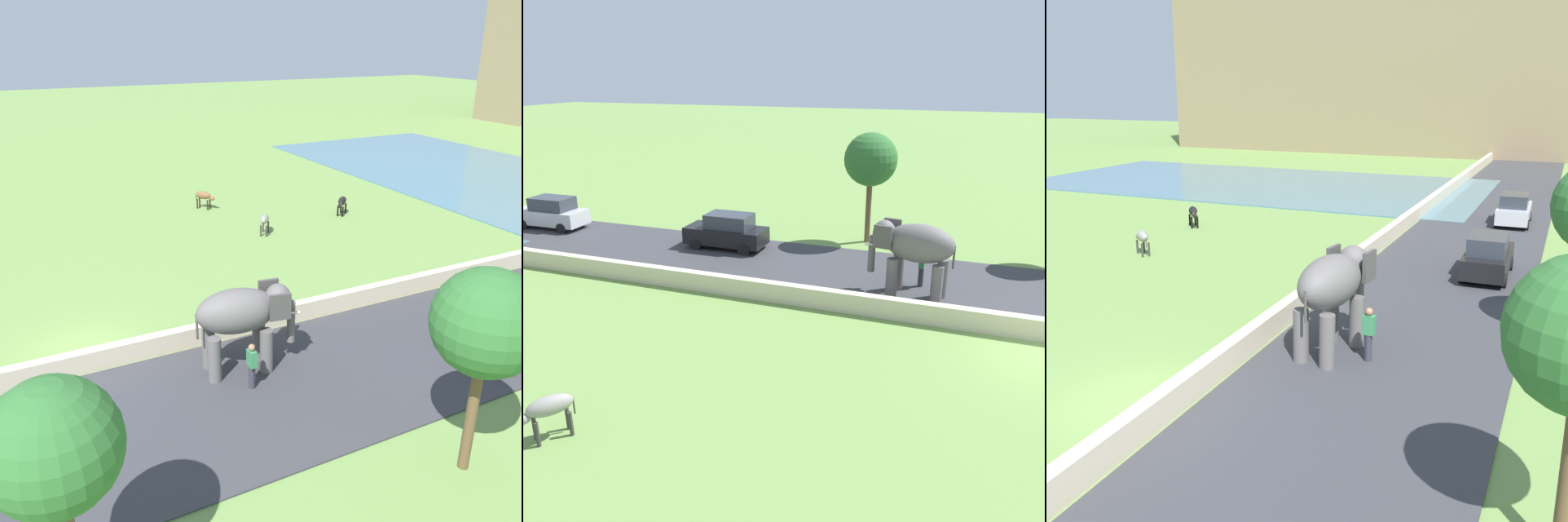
{
  "view_description": "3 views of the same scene",
  "coord_description": "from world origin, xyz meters",
  "views": [
    {
      "loc": [
        18.26,
        -2.04,
        10.52
      ],
      "look_at": [
        -0.64,
        7.38,
        1.98
      ],
      "focal_mm": 38.69,
      "sensor_mm": 36.0,
      "label": 1
    },
    {
      "loc": [
        -17.37,
        2.32,
        8.53
      ],
      "look_at": [
        1.3,
        9.22,
        1.65
      ],
      "focal_mm": 38.35,
      "sensor_mm": 36.0,
      "label": 2
    },
    {
      "loc": [
        9.39,
        -11.15,
        7.51
      ],
      "look_at": [
        1.44,
        7.5,
        1.85
      ],
      "focal_mm": 42.97,
      "sensor_mm": 36.0,
      "label": 3
    }
  ],
  "objects": [
    {
      "name": "elephant",
      "position": [
        3.46,
        4.71,
        2.04
      ],
      "size": [
        1.78,
        3.56,
        2.99
      ],
      "color": "#605B5B",
      "rests_on": "ground"
    },
    {
      "name": "road_surface",
      "position": [
        5.0,
        20.0,
        0.03
      ],
      "size": [
        7.0,
        120.0,
        0.06
      ],
      "primitive_type": "cube",
      "color": "#38383D",
      "rests_on": "ground"
    },
    {
      "name": "cow_grey",
      "position": [
        -8.6,
        11.6,
        0.84
      ],
      "size": [
        1.32,
        1.09,
        1.15
      ],
      "color": "gray",
      "rests_on": "ground"
    },
    {
      "name": "barrier_wall",
      "position": [
        1.2,
        18.0,
        0.38
      ],
      "size": [
        0.4,
        110.0,
        0.77
      ],
      "primitive_type": "cube",
      "color": "beige",
      "rests_on": "ground"
    },
    {
      "name": "car_black",
      "position": [
        6.58,
        14.18,
        0.9
      ],
      "size": [
        1.82,
        4.01,
        1.8
      ],
      "color": "black",
      "rests_on": "ground"
    },
    {
      "name": "car_silver",
      "position": [
        6.58,
        25.07,
        0.9
      ],
      "size": [
        1.86,
        4.03,
        1.8
      ],
      "color": "#B7B7BC",
      "rests_on": "ground"
    },
    {
      "name": "tree_mid",
      "position": [
        10.21,
        7.9,
        4.23
      ],
      "size": [
        2.66,
        2.66,
        5.6
      ],
      "color": "brown",
      "rests_on": "ground"
    },
    {
      "name": "person_beside_elephant",
      "position": [
        4.61,
        4.45,
        0.87
      ],
      "size": [
        0.36,
        0.22,
        1.63
      ],
      "color": "#33333D",
      "rests_on": "ground"
    }
  ]
}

